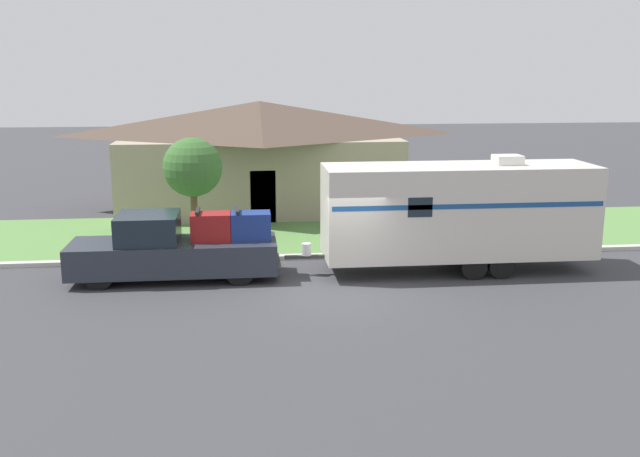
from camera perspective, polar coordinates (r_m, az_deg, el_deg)
ground_plane at (r=19.51m, az=2.02°, el=-5.21°), size 120.00×120.00×0.00m
curb_strip at (r=23.06m, az=0.70°, el=-2.21°), size 80.00×0.30×0.14m
lawn_strip at (r=26.60m, az=-0.24°, el=-0.32°), size 80.00×7.00×0.03m
house_across_street at (r=31.40m, az=-4.81°, el=6.04°), size 12.53×7.48×4.64m
pickup_truck at (r=21.02m, az=-11.47°, el=-1.62°), size 6.03×1.93×2.05m
travel_trailer at (r=21.67m, az=11.00°, el=1.41°), size 9.23×2.27×3.49m
mailbox at (r=23.38m, az=-9.72°, el=0.11°), size 0.48×0.20×1.28m
tree_in_yard at (r=25.10m, az=-10.16°, el=4.81°), size 2.05×2.05×3.69m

